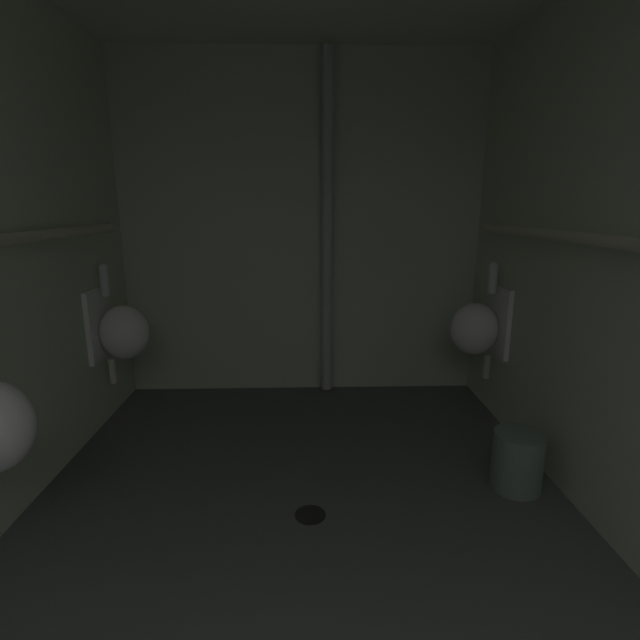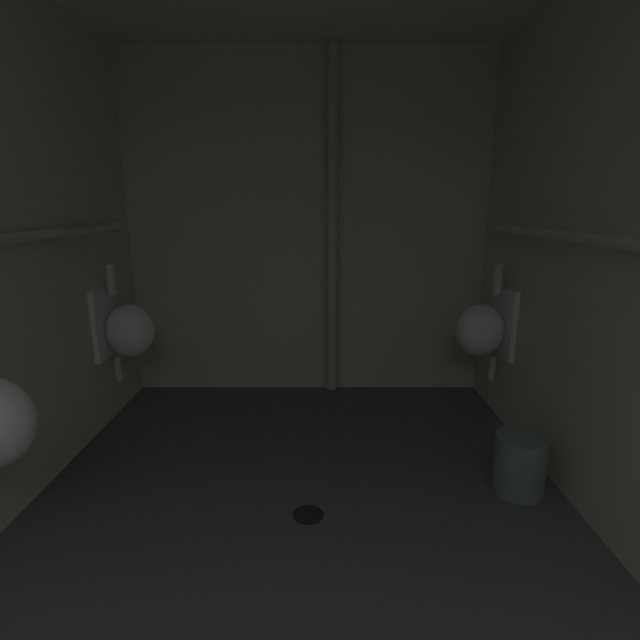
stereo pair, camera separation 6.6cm
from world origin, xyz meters
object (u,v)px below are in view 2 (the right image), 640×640
object	(u,v)px
standpipe_back_wall	(331,230)
waste_bin	(518,464)
urinal_right_mid	(482,328)
urinal_left_far	(125,329)
floor_drain	(307,514)

from	to	relation	value
standpipe_back_wall	waste_bin	size ratio (longest dim) A/B	8.08
urinal_right_mid	waste_bin	size ratio (longest dim) A/B	2.62
urinal_left_far	standpipe_back_wall	distance (m)	1.49
standpipe_back_wall	urinal_right_mid	bearing A→B (deg)	-25.35
standpipe_back_wall	floor_drain	size ratio (longest dim) A/B	16.60
standpipe_back_wall	waste_bin	bearing A→B (deg)	-55.58
urinal_left_far	standpipe_back_wall	xyz separation A→B (m)	(1.30, 0.46, 0.58)
urinal_left_far	floor_drain	distance (m)	1.65
floor_drain	waste_bin	world-z (taller)	waste_bin
urinal_right_mid	floor_drain	bearing A→B (deg)	-136.60
floor_drain	standpipe_back_wall	bearing A→B (deg)	84.60
waste_bin	urinal_right_mid	bearing A→B (deg)	85.49
urinal_right_mid	standpipe_back_wall	size ratio (longest dim) A/B	0.32
urinal_right_mid	standpipe_back_wall	bearing A→B (deg)	154.65
standpipe_back_wall	waste_bin	xyz separation A→B (m)	(0.88, -1.28, -1.04)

